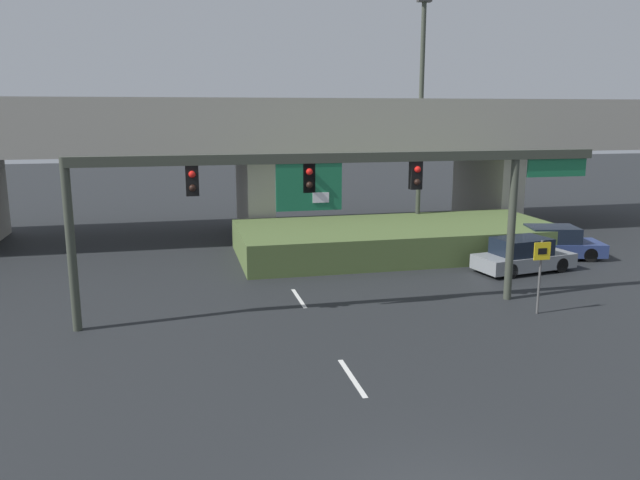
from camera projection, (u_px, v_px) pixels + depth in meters
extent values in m
cube|color=silver|center=(352.00, 378.00, 16.07)|extent=(0.14, 2.40, 0.01)
cube|color=silver|center=(299.00, 298.00, 22.90)|extent=(0.14, 2.40, 0.01)
cube|color=silver|center=(270.00, 255.00, 29.73)|extent=(0.14, 2.40, 0.01)
cube|color=silver|center=(252.00, 228.00, 36.56)|extent=(0.14, 2.40, 0.01)
cylinder|color=#383D33|center=(71.00, 246.00, 19.02)|extent=(0.28, 0.28, 5.41)
cylinder|color=#383D33|center=(511.00, 226.00, 22.28)|extent=(0.28, 0.28, 5.41)
cube|color=#383D33|center=(352.00, 157.00, 20.46)|extent=(17.76, 0.32, 0.32)
cube|color=black|center=(192.00, 181.00, 19.45)|extent=(0.40, 0.28, 0.95)
sphere|color=red|center=(192.00, 174.00, 19.24)|extent=(0.22, 0.22, 0.22)
sphere|color=black|center=(193.00, 188.00, 19.33)|extent=(0.22, 0.22, 0.22)
cube|color=black|center=(308.00, 178.00, 20.27)|extent=(0.40, 0.28, 0.95)
sphere|color=red|center=(309.00, 172.00, 20.06)|extent=(0.22, 0.22, 0.22)
sphere|color=black|center=(310.00, 185.00, 20.14)|extent=(0.22, 0.22, 0.22)
cube|color=black|center=(416.00, 175.00, 21.08)|extent=(0.40, 0.28, 0.95)
sphere|color=red|center=(418.00, 169.00, 20.87)|extent=(0.22, 0.22, 0.22)
sphere|color=black|center=(417.00, 182.00, 20.96)|extent=(0.22, 0.22, 0.22)
cube|color=#196B42|center=(309.00, 187.00, 20.23)|extent=(2.18, 0.08, 1.53)
cube|color=white|center=(321.00, 198.00, 20.34)|extent=(0.55, 0.03, 0.34)
cube|color=#196B42|center=(557.00, 168.00, 22.16)|extent=(2.31, 0.07, 0.64)
cylinder|color=#4C4C4C|center=(540.00, 277.00, 20.92)|extent=(0.08, 0.08, 2.53)
cube|color=yellow|center=(542.00, 251.00, 20.69)|extent=(0.60, 0.03, 0.60)
cube|color=black|center=(543.00, 251.00, 20.68)|extent=(0.33, 0.01, 0.21)
cylinder|color=#383D33|center=(420.00, 125.00, 32.19)|extent=(0.24, 0.24, 12.07)
cube|color=#A39E93|center=(253.00, 134.00, 34.13)|extent=(49.97, 8.06, 1.88)
cube|color=#A39E93|center=(262.00, 107.00, 30.19)|extent=(49.97, 0.40, 0.90)
cube|color=#A39E93|center=(254.00, 192.00, 34.79)|extent=(1.40, 6.45, 4.60)
cube|color=#A39E93|center=(486.00, 186.00, 37.90)|extent=(1.40, 6.45, 4.60)
cube|color=#4C6033|center=(397.00, 239.00, 30.02)|extent=(15.20, 6.58, 1.40)
cube|color=gray|center=(524.00, 261.00, 26.70)|extent=(4.53, 2.45, 0.60)
cube|color=black|center=(521.00, 246.00, 26.50)|extent=(2.47, 1.93, 0.70)
cylinder|color=black|center=(536.00, 257.00, 27.93)|extent=(0.67, 0.32, 0.64)
cylinder|color=black|center=(561.00, 265.00, 26.54)|extent=(0.67, 0.32, 0.64)
cylinder|color=black|center=(487.00, 263.00, 26.92)|extent=(0.67, 0.32, 0.64)
cylinder|color=black|center=(510.00, 271.00, 25.53)|extent=(0.67, 0.32, 0.64)
cube|color=navy|center=(555.00, 248.00, 29.19)|extent=(4.57, 2.79, 0.61)
cube|color=black|center=(552.00, 234.00, 29.06)|extent=(2.54, 2.15, 0.71)
cylinder|color=black|center=(575.00, 247.00, 30.04)|extent=(0.67, 0.36, 0.64)
cylinder|color=black|center=(590.00, 255.00, 28.40)|extent=(0.67, 0.36, 0.64)
cylinder|color=black|center=(521.00, 247.00, 30.04)|extent=(0.67, 0.36, 0.64)
cylinder|color=black|center=(532.00, 255.00, 28.41)|extent=(0.67, 0.36, 0.64)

